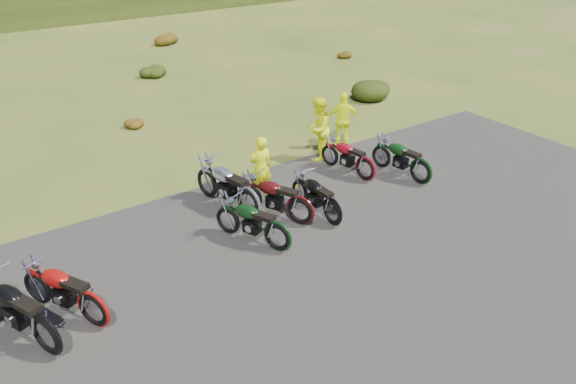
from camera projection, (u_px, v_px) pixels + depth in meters
ground at (307, 252)px, 12.10m from camera, size 300.00×300.00×0.00m
gravel_pad at (369, 300)px, 10.64m from camera, size 20.00×12.00×0.04m
shrub_4 at (132, 122)px, 18.49m from camera, size 0.77×0.77×0.45m
shrub_5 at (152, 70)px, 23.78m from camera, size 1.03×1.03×0.61m
shrub_6 at (164, 37)px, 29.06m from camera, size 1.30×1.30×0.77m
shrub_7 at (372, 86)px, 21.24m from camera, size 1.56×1.56×0.92m
shrub_8 at (342, 53)px, 26.66m from camera, size 0.77×0.77×0.45m
motorcycle_0 at (51, 354)px, 9.38m from camera, size 1.55×2.37×1.18m
motorcycle_1 at (97, 327)px, 9.98m from camera, size 1.59×2.16×1.09m
motorcycle_2 at (278, 251)px, 12.11m from camera, size 1.40×2.09×1.04m
motorcycle_3 at (249, 219)px, 13.32m from camera, size 1.20×2.44×1.22m
motorcycle_4 at (300, 225)px, 13.09m from camera, size 1.51×2.15×1.08m
motorcycle_5 at (332, 225)px, 13.08m from camera, size 0.65×1.90×0.99m
motorcycle_6 at (365, 181)px, 15.12m from camera, size 0.95×1.99×1.00m
motorcycle_7 at (419, 184)px, 14.95m from camera, size 0.92×2.07×1.05m
person_middle at (261, 169)px, 13.91m from camera, size 0.65×0.48×1.63m
person_right_a at (318, 130)px, 15.96m from camera, size 1.13×1.07×1.84m
person_right_b at (343, 121)px, 16.76m from camera, size 1.07×0.90×1.72m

